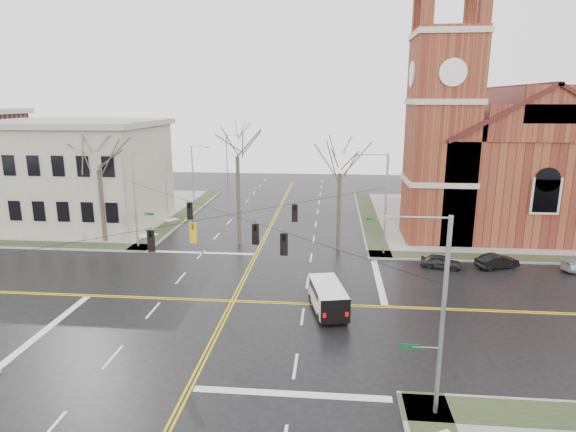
# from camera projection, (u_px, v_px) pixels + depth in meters

# --- Properties ---
(ground) EXTENTS (120.00, 120.00, 0.00)m
(ground) POSITION_uv_depth(u_px,v_px,m) (233.00, 301.00, 33.54)
(ground) COLOR black
(ground) RESTS_ON ground
(sidewalks) EXTENTS (80.00, 80.00, 0.17)m
(sidewalks) POSITION_uv_depth(u_px,v_px,m) (233.00, 300.00, 33.52)
(sidewalks) COLOR gray
(sidewalks) RESTS_ON ground
(road_markings) EXTENTS (100.00, 100.00, 0.01)m
(road_markings) POSITION_uv_depth(u_px,v_px,m) (233.00, 301.00, 33.54)
(road_markings) COLOR gold
(road_markings) RESTS_ON ground
(church) EXTENTS (24.28, 27.48, 27.50)m
(church) POSITION_uv_depth(u_px,v_px,m) (496.00, 148.00, 53.32)
(church) COLOR maroon
(church) RESTS_ON ground
(civic_building_a) EXTENTS (18.00, 14.00, 11.00)m
(civic_building_a) POSITION_uv_depth(u_px,v_px,m) (74.00, 175.00, 53.58)
(civic_building_a) COLOR gray
(civic_building_a) RESTS_ON ground
(signal_pole_ne) EXTENTS (2.75, 0.22, 9.00)m
(signal_pole_ne) POSITION_uv_depth(u_px,v_px,m) (384.00, 201.00, 42.49)
(signal_pole_ne) COLOR gray
(signal_pole_ne) RESTS_ON ground
(signal_pole_nw) EXTENTS (2.75, 0.22, 9.00)m
(signal_pole_nw) POSITION_uv_depth(u_px,v_px,m) (136.00, 197.00, 44.52)
(signal_pole_nw) COLOR gray
(signal_pole_nw) RESTS_ON ground
(signal_pole_se) EXTENTS (2.75, 0.22, 9.00)m
(signal_pole_se) POSITION_uv_depth(u_px,v_px,m) (439.00, 312.00, 20.23)
(signal_pole_se) COLOR gray
(signal_pole_se) RESTS_ON ground
(span_wires) EXTENTS (23.02, 23.02, 0.03)m
(span_wires) POSITION_uv_depth(u_px,v_px,m) (230.00, 215.00, 32.08)
(span_wires) COLOR black
(span_wires) RESTS_ON ground
(traffic_signals) EXTENTS (8.21, 8.26, 1.30)m
(traffic_signals) POSITION_uv_depth(u_px,v_px,m) (229.00, 228.00, 31.61)
(traffic_signals) COLOR black
(traffic_signals) RESTS_ON ground
(streetlight_north_a) EXTENTS (2.30, 0.20, 8.00)m
(streetlight_north_a) POSITION_uv_depth(u_px,v_px,m) (194.00, 175.00, 60.55)
(streetlight_north_a) COLOR gray
(streetlight_north_a) RESTS_ON ground
(streetlight_north_b) EXTENTS (2.30, 0.20, 8.00)m
(streetlight_north_b) POSITION_uv_depth(u_px,v_px,m) (228.00, 157.00, 79.90)
(streetlight_north_b) COLOR gray
(streetlight_north_b) RESTS_ON ground
(cargo_van) EXTENTS (2.86, 5.11, 1.84)m
(cargo_van) POSITION_uv_depth(u_px,v_px,m) (327.00, 295.00, 31.80)
(cargo_van) COLOR white
(cargo_van) RESTS_ON ground
(parked_car_a) EXTENTS (3.47, 2.00, 1.11)m
(parked_car_a) POSITION_uv_depth(u_px,v_px,m) (441.00, 261.00, 40.05)
(parked_car_a) COLOR black
(parked_car_a) RESTS_ON ground
(parked_car_b) EXTENTS (3.83, 2.50, 1.19)m
(parked_car_b) POSITION_uv_depth(u_px,v_px,m) (497.00, 261.00, 40.00)
(parked_car_b) COLOR black
(parked_car_b) RESTS_ON ground
(tree_nw_far) EXTENTS (4.00, 4.00, 10.56)m
(tree_nw_far) POSITION_uv_depth(u_px,v_px,m) (98.00, 165.00, 45.61)
(tree_nw_far) COLOR #3A3225
(tree_nw_far) RESTS_ON ground
(tree_nw_near) EXTENTS (4.00, 4.00, 12.43)m
(tree_nw_near) POSITION_uv_depth(u_px,v_px,m) (237.00, 151.00, 45.05)
(tree_nw_near) COLOR #3A3225
(tree_nw_near) RESTS_ON ground
(tree_ne) EXTENTS (4.00, 4.00, 10.52)m
(tree_ne) POSITION_uv_depth(u_px,v_px,m) (340.00, 168.00, 43.53)
(tree_ne) COLOR #3A3225
(tree_ne) RESTS_ON ground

